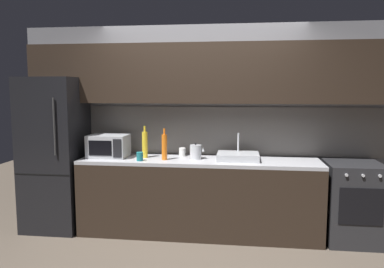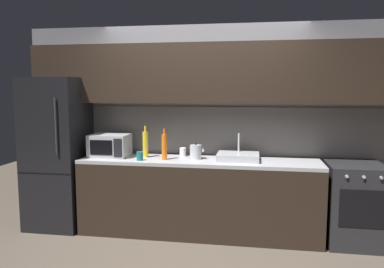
{
  "view_description": "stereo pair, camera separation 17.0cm",
  "coord_description": "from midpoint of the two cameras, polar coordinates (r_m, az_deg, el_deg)",
  "views": [
    {
      "loc": [
        0.48,
        -3.43,
        1.72
      ],
      "look_at": [
        -0.08,
        0.9,
        1.2
      ],
      "focal_mm": 35.43,
      "sensor_mm": 36.0,
      "label": 1
    },
    {
      "loc": [
        0.64,
        -3.41,
        1.72
      ],
      "look_at": [
        -0.08,
        0.9,
        1.2
      ],
      "focal_mm": 35.43,
      "sensor_mm": 36.0,
      "label": 2
    }
  ],
  "objects": [
    {
      "name": "wine_bottle_orange",
      "position": [
        4.4,
        -3.08,
        -1.9
      ],
      "size": [
        0.06,
        0.06,
        0.37
      ],
      "color": "orange",
      "rests_on": "counter_run"
    },
    {
      "name": "ground_plane",
      "position": [
        3.87,
        0.26,
        -19.58
      ],
      "size": [
        10.0,
        10.0,
        0.0
      ],
      "primitive_type": "plane",
      "color": "#4C4238"
    },
    {
      "name": "counter_run",
      "position": [
        4.54,
        2.13,
        -9.45
      ],
      "size": [
        2.8,
        0.6,
        0.9
      ],
      "color": "black",
      "rests_on": "ground"
    },
    {
      "name": "oven_range",
      "position": [
        4.65,
        24.23,
        -9.63
      ],
      "size": [
        0.6,
        0.62,
        0.9
      ],
      "color": "#232326",
      "rests_on": "ground"
    },
    {
      "name": "back_wall",
      "position": [
        4.66,
        2.66,
        4.7
      ],
      "size": [
        4.54,
        0.44,
        2.5
      ],
      "color": "slate",
      "rests_on": "ground"
    },
    {
      "name": "mug_teal",
      "position": [
        4.39,
        -6.77,
        -3.33
      ],
      "size": [
        0.08,
        0.08,
        0.1
      ],
      "primitive_type": "cylinder",
      "color": "#19666B",
      "rests_on": "counter_run"
    },
    {
      "name": "sink_basin",
      "position": [
        4.42,
        8.04,
        -3.4
      ],
      "size": [
        0.48,
        0.38,
        0.3
      ],
      "color": "#ADAFB5",
      "rests_on": "counter_run"
    },
    {
      "name": "refrigerator",
      "position": [
        4.98,
        -18.65,
        -2.7
      ],
      "size": [
        0.68,
        0.69,
        1.86
      ],
      "color": "black",
      "rests_on": "ground"
    },
    {
      "name": "microwave",
      "position": [
        4.7,
        -11.26,
        -1.71
      ],
      "size": [
        0.46,
        0.35,
        0.27
      ],
      "color": "#A8AAAF",
      "rests_on": "counter_run"
    },
    {
      "name": "wine_bottle_yellow",
      "position": [
        4.57,
        -5.96,
        -1.52
      ],
      "size": [
        0.07,
        0.07,
        0.38
      ],
      "color": "gold",
      "rests_on": "counter_run"
    },
    {
      "name": "kettle",
      "position": [
        4.44,
        1.67,
        -2.72
      ],
      "size": [
        0.17,
        0.14,
        0.19
      ],
      "color": "#B7BABF",
      "rests_on": "counter_run"
    },
    {
      "name": "mug_white",
      "position": [
        4.64,
        -0.34,
        -2.72
      ],
      "size": [
        0.08,
        0.08,
        0.1
      ],
      "primitive_type": "cylinder",
      "color": "silver",
      "rests_on": "counter_run"
    }
  ]
}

